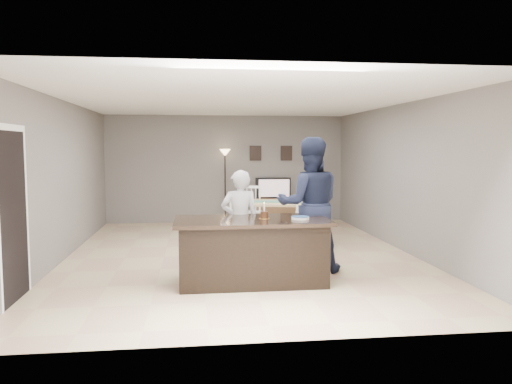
{
  "coord_description": "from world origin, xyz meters",
  "views": [
    {
      "loc": [
        -0.78,
        -8.66,
        1.9
      ],
      "look_at": [
        0.24,
        -0.3,
        1.14
      ],
      "focal_mm": 35.0,
      "sensor_mm": 36.0,
      "label": 1
    }
  ],
  "objects": [
    {
      "name": "floor_lamp",
      "position": [
        -0.04,
        3.79,
        1.44
      ],
      "size": [
        0.28,
        0.28,
        1.85
      ],
      "color": "black",
      "rests_on": "floor"
    },
    {
      "name": "kitchen_island",
      "position": [
        0.0,
        -1.8,
        0.45
      ],
      "size": [
        2.15,
        1.1,
        0.9
      ],
      "color": "black",
      "rests_on": "floor"
    },
    {
      "name": "room_shell",
      "position": [
        0.0,
        0.0,
        1.68
      ],
      "size": [
        8.0,
        8.0,
        8.0
      ],
      "color": "slate",
      "rests_on": "floor"
    },
    {
      "name": "floor",
      "position": [
        0.0,
        0.0,
        0.0
      ],
      "size": [
        8.0,
        8.0,
        0.0
      ],
      "primitive_type": "plane",
      "color": "tan",
      "rests_on": "ground"
    },
    {
      "name": "picture_frames",
      "position": [
        1.15,
        3.98,
        1.75
      ],
      "size": [
        1.1,
        0.02,
        0.38
      ],
      "color": "black",
      "rests_on": "room_shell"
    },
    {
      "name": "woman",
      "position": [
        -0.12,
        -1.25,
        0.78
      ],
      "size": [
        0.58,
        0.39,
        1.56
      ],
      "primitive_type": "imported",
      "rotation": [
        0.0,
        0.0,
        3.12
      ],
      "color": "#BCBDC1",
      "rests_on": "floor"
    },
    {
      "name": "television",
      "position": [
        1.2,
        3.84,
        0.86
      ],
      "size": [
        0.91,
        0.12,
        0.53
      ],
      "primitive_type": "imported",
      "rotation": [
        0.0,
        0.0,
        3.14
      ],
      "color": "black",
      "rests_on": "tv_console"
    },
    {
      "name": "plate_stack",
      "position": [
        0.67,
        -1.9,
        0.92
      ],
      "size": [
        0.25,
        0.25,
        0.04
      ],
      "color": "white",
      "rests_on": "kitchen_island"
    },
    {
      "name": "dining_table",
      "position": [
        0.82,
        1.07,
        0.68
      ],
      "size": [
        2.03,
        2.27,
        1.06
      ],
      "rotation": [
        0.0,
        0.0,
        -0.21
      ],
      "color": "tan",
      "rests_on": "floor"
    },
    {
      "name": "tv_screen_glow",
      "position": [
        1.2,
        3.76,
        0.87
      ],
      "size": [
        0.78,
        0.0,
        0.78
      ],
      "primitive_type": "plane",
      "rotation": [
        1.57,
        0.0,
        3.14
      ],
      "color": "orange",
      "rests_on": "tv_console"
    },
    {
      "name": "man",
      "position": [
        0.95,
        -1.25,
        1.03
      ],
      "size": [
        1.06,
        0.86,
        2.06
      ],
      "primitive_type": "imported",
      "rotation": [
        0.0,
        0.0,
        3.06
      ],
      "color": "#161B31",
      "rests_on": "floor"
    },
    {
      "name": "birthday_cake",
      "position": [
        0.18,
        -1.78,
        0.95
      ],
      "size": [
        0.15,
        0.15,
        0.23
      ],
      "color": "gold",
      "rests_on": "kitchen_island"
    },
    {
      "name": "tv_console",
      "position": [
        1.2,
        3.77,
        0.3
      ],
      "size": [
        1.2,
        0.4,
        0.6
      ],
      "primitive_type": "cube",
      "color": "brown",
      "rests_on": "floor"
    },
    {
      "name": "doorway",
      "position": [
        -2.99,
        -2.3,
        1.26
      ],
      "size": [
        0.0,
        2.1,
        2.65
      ],
      "color": "black",
      "rests_on": "floor"
    }
  ]
}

